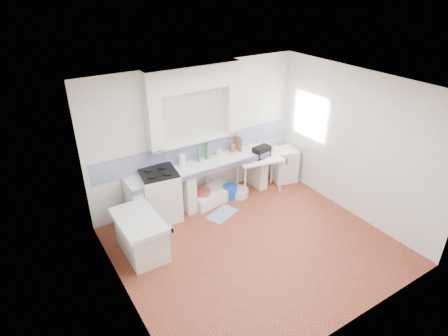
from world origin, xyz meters
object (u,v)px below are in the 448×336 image
stove (160,196)px  side_table (259,175)px  sink (211,196)px  fridge (284,165)px

stove → side_table: stove is taller
stove → sink: (1.12, 0.00, -0.37)m
sink → stove: bearing=171.0°
side_table → fridge: (0.78, 0.08, -0.01)m
sink → side_table: bearing=-18.8°
sink → side_table: 1.14m
stove → sink: 1.18m
side_table → fridge: 0.78m
stove → fridge: size_ratio=1.28×
stove → side_table: 2.22m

